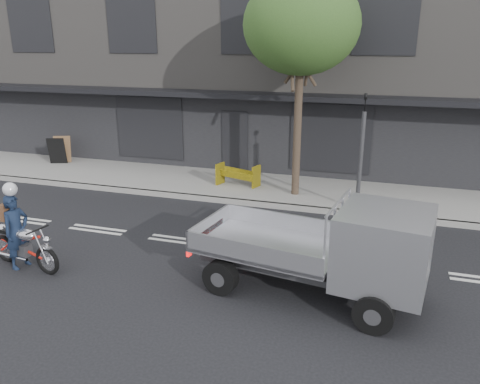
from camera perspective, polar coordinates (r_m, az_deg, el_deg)
name	(u,v)px	position (r m, az deg, el deg)	size (l,w,h in m)	color
ground	(179,240)	(12.12, -7.45, -5.87)	(80.00, 80.00, 0.00)	black
sidewalk	(235,185)	(16.20, -0.62, 0.80)	(32.00, 3.20, 0.15)	gray
kerb	(219,200)	(14.76, -2.52, -0.96)	(32.00, 0.20, 0.15)	gray
building_main	(279,60)	(21.87, 4.82, 15.69)	(26.00, 10.00, 8.00)	slate
street_tree	(301,25)	(14.46, 7.50, 19.48)	(3.40, 3.40, 6.74)	#382B21
traffic_light_pole	(361,159)	(13.78, 14.49, 3.91)	(0.12, 0.12, 3.50)	#2D2D30
motorcycle	(24,245)	(11.50, -24.80, -5.93)	(2.01, 0.60, 1.04)	black
rider	(17,232)	(11.49, -25.57, -4.38)	(0.62, 0.41, 1.69)	#121E34
flatbed_ute	(360,248)	(9.08, 14.47, -6.63)	(4.69, 2.45, 2.07)	black
construction_barrier	(236,176)	(15.66, -0.47, 1.94)	(1.38, 0.55, 0.77)	yellow
sandwich_board	(57,151)	(20.01, -21.42, 4.69)	(0.67, 0.45, 1.06)	black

